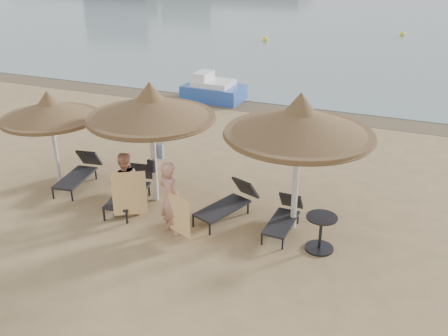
# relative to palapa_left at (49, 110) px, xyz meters

# --- Properties ---
(ground) EXTENTS (160.00, 160.00, 0.00)m
(ground) POSITION_rel_palapa_left_xyz_m (3.46, -0.67, -2.09)
(ground) COLOR tan
(ground) RESTS_ON ground
(wet_sand_strip) EXTENTS (200.00, 1.60, 0.01)m
(wet_sand_strip) POSITION_rel_palapa_left_xyz_m (3.46, 8.73, -2.09)
(wet_sand_strip) COLOR brown
(wet_sand_strip) RESTS_ON ground
(palapa_left) EXTENTS (2.65, 2.65, 2.63)m
(palapa_left) POSITION_rel_palapa_left_xyz_m (0.00, 0.00, 0.00)
(palapa_left) COLOR silver
(palapa_left) RESTS_ON ground
(palapa_center) EXTENTS (3.18, 3.18, 3.15)m
(palapa_center) POSITION_rel_palapa_left_xyz_m (3.05, 0.08, 0.42)
(palapa_center) COLOR silver
(palapa_center) RESTS_ON ground
(palapa_right) EXTENTS (3.32, 3.32, 3.29)m
(palapa_right) POSITION_rel_palapa_left_xyz_m (6.73, 0.06, 0.52)
(palapa_right) COLOR silver
(palapa_right) RESTS_ON ground
(lounger_far_left) EXTENTS (0.88, 1.89, 0.81)m
(lounger_far_left) POSITION_rel_palapa_left_xyz_m (0.65, 0.10, -1.73)
(lounger_far_left) COLOR black
(lounger_far_left) RESTS_ON ground
(lounger_near_left) EXTENTS (0.95, 2.04, 0.88)m
(lounger_near_left) POSITION_rel_palapa_left_xyz_m (2.55, -0.26, -1.70)
(lounger_near_left) COLOR black
(lounger_near_left) RESTS_ON ground
(lounger_near_right) EXTENTS (1.19, 1.91, 0.81)m
(lounger_near_right) POSITION_rel_palapa_left_xyz_m (5.13, 0.02, -1.73)
(lounger_near_right) COLOR black
(lounger_near_right) RESTS_ON ground
(lounger_far_right) EXTENTS (0.58, 1.62, 0.72)m
(lounger_far_right) POSITION_rel_palapa_left_xyz_m (6.54, -0.06, -1.77)
(lounger_far_right) COLOR black
(lounger_far_right) RESTS_ON ground
(side_table) EXTENTS (0.68, 0.68, 0.82)m
(side_table) POSITION_rel_palapa_left_xyz_m (7.51, -0.62, -1.71)
(side_table) COLOR black
(side_table) RESTS_ON ground
(person_left) EXTENTS (1.03, 0.93, 1.88)m
(person_left) POSITION_rel_palapa_left_xyz_m (2.73, -0.83, -1.15)
(person_left) COLOR tan
(person_left) RESTS_ON ground
(person_right) EXTENTS (1.12, 0.95, 2.06)m
(person_right) POSITION_rel_palapa_left_xyz_m (4.18, -1.21, -1.06)
(person_right) COLOR tan
(person_right) RESTS_ON ground
(towel_left) EXTENTS (0.69, 0.44, 1.12)m
(towel_left) POSITION_rel_palapa_left_xyz_m (3.08, -1.18, -1.32)
(towel_left) COLOR orange
(towel_left) RESTS_ON ground
(towel_right) EXTENTS (0.63, 0.26, 0.94)m
(towel_right) POSITION_rel_palapa_left_xyz_m (4.53, -1.46, -1.45)
(towel_right) COLOR orange
(towel_right) RESTS_ON ground
(bag_patterned) EXTENTS (0.33, 0.16, 0.40)m
(bag_patterned) POSITION_rel_palapa_left_xyz_m (3.05, 0.26, -0.78)
(bag_patterned) COLOR silver
(bag_patterned) RESTS_ON ground
(bag_dark) EXTENTS (0.23, 0.13, 0.30)m
(bag_dark) POSITION_rel_palapa_left_xyz_m (3.05, -0.08, -1.07)
(bag_dark) COLOR black
(bag_dark) RESTS_ON ground
(pedal_boat) EXTENTS (2.57, 1.59, 1.17)m
(pedal_boat) POSITION_rel_palapa_left_xyz_m (0.83, 8.99, -1.66)
(pedal_boat) COLOR blue
(pedal_boat) RESTS_ON ground
(buoy_left) EXTENTS (0.36, 0.36, 0.36)m
(buoy_left) POSITION_rel_palapa_left_xyz_m (-1.34, 23.02, -1.91)
(buoy_left) COLOR yellow
(buoy_left) RESTS_ON ground
(buoy_mid) EXTENTS (0.36, 0.36, 0.36)m
(buoy_mid) POSITION_rel_palapa_left_xyz_m (7.16, 28.75, -1.92)
(buoy_mid) COLOR yellow
(buoy_mid) RESTS_ON ground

